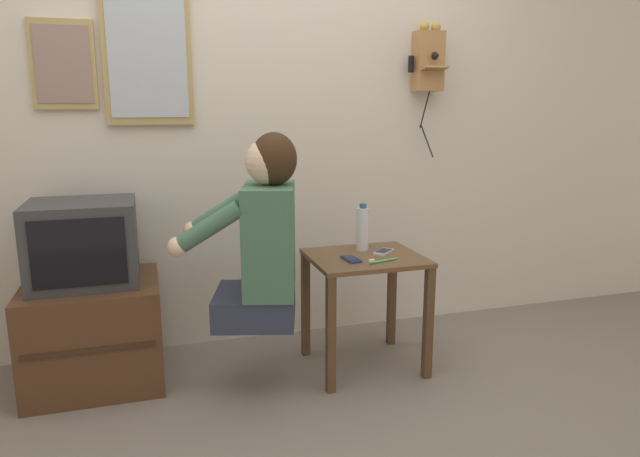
# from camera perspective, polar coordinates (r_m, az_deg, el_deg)

# --- Properties ---
(ground_plane) EXTENTS (14.00, 14.00, 0.00)m
(ground_plane) POSITION_cam_1_polar(r_m,az_deg,el_deg) (2.52, -1.32, -18.93)
(ground_plane) COLOR slate
(wall_back) EXTENTS (6.80, 0.05, 2.55)m
(wall_back) POSITION_cam_1_polar(r_m,az_deg,el_deg) (3.14, -6.51, 11.57)
(wall_back) COLOR beige
(wall_back) RESTS_ON ground_plane
(side_table) EXTENTS (0.54, 0.48, 0.58)m
(side_table) POSITION_cam_1_polar(r_m,az_deg,el_deg) (2.85, 4.49, -5.11)
(side_table) COLOR brown
(side_table) RESTS_ON ground_plane
(person) EXTENTS (0.60, 0.51, 0.86)m
(person) POSITION_cam_1_polar(r_m,az_deg,el_deg) (2.56, -5.73, -0.77)
(person) COLOR #2D3347
(person) RESTS_ON ground_plane
(tv_stand) EXTENTS (0.61, 0.55, 0.49)m
(tv_stand) POSITION_cam_1_polar(r_m,az_deg,el_deg) (2.96, -21.59, -9.63)
(tv_stand) COLOR #51331E
(tv_stand) RESTS_ON ground_plane
(television) EXTENTS (0.47, 0.41, 0.38)m
(television) POSITION_cam_1_polar(r_m,az_deg,el_deg) (2.85, -22.59, -1.31)
(television) COLOR #38383A
(television) RESTS_ON tv_stand
(wall_phone_antique) EXTENTS (0.20, 0.19, 0.75)m
(wall_phone_antique) POSITION_cam_1_polar(r_m,az_deg,el_deg) (3.39, 10.75, 16.21)
(wall_phone_antique) COLOR #AD7A47
(framed_picture) EXTENTS (0.29, 0.03, 0.42)m
(framed_picture) POSITION_cam_1_polar(r_m,az_deg,el_deg) (3.07, -24.28, 14.72)
(framed_picture) COLOR tan
(wall_mirror) EXTENTS (0.42, 0.04, 0.74)m
(wall_mirror) POSITION_cam_1_polar(r_m,az_deg,el_deg) (3.06, -16.90, 16.81)
(wall_mirror) COLOR tan
(cell_phone_held) EXTENTS (0.07, 0.13, 0.01)m
(cell_phone_held) POSITION_cam_1_polar(r_m,az_deg,el_deg) (2.73, 3.13, -3.06)
(cell_phone_held) COLOR navy
(cell_phone_held) RESTS_ON side_table
(cell_phone_spare) EXTENTS (0.13, 0.13, 0.01)m
(cell_phone_spare) POSITION_cam_1_polar(r_m,az_deg,el_deg) (2.88, 6.38, -2.32)
(cell_phone_spare) COLOR silver
(cell_phone_spare) RESTS_ON side_table
(water_bottle) EXTENTS (0.06, 0.06, 0.24)m
(water_bottle) POSITION_cam_1_polar(r_m,az_deg,el_deg) (2.90, 4.28, -0.01)
(water_bottle) COLOR silver
(water_bottle) RESTS_ON side_table
(toothbrush) EXTENTS (0.16, 0.05, 0.02)m
(toothbrush) POSITION_cam_1_polar(r_m,az_deg,el_deg) (2.70, 6.14, -3.23)
(toothbrush) COLOR #4CBF66
(toothbrush) RESTS_ON side_table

